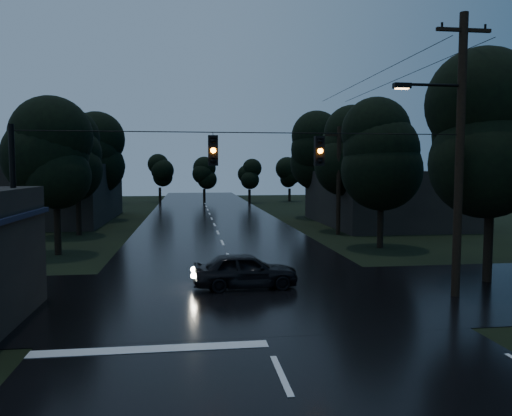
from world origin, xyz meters
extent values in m
cube|color=black|center=(0.00, 30.00, 0.00)|extent=(12.00, 120.00, 0.02)
cube|color=black|center=(0.00, 12.00, 0.00)|extent=(60.00, 9.00, 0.02)
cube|color=black|center=(-7.00, 9.00, 3.20)|extent=(0.30, 7.00, 0.15)
cylinder|color=black|center=(-7.20, 12.00, 1.50)|extent=(0.10, 0.10, 3.00)
cube|color=#EBA35E|center=(-7.05, 10.20, 2.50)|extent=(0.06, 1.20, 0.50)
cube|color=black|center=(14.00, 34.00, 2.20)|extent=(10.00, 14.00, 4.40)
cube|color=black|center=(-14.00, 40.00, 2.50)|extent=(10.00, 16.00, 5.00)
cylinder|color=black|center=(7.50, 11.00, 5.00)|extent=(0.30, 0.30, 10.00)
cube|color=black|center=(7.50, 11.00, 9.40)|extent=(2.00, 0.12, 0.12)
cylinder|color=black|center=(6.40, 11.00, 7.50)|extent=(2.20, 0.10, 0.10)
cube|color=black|center=(5.30, 11.00, 7.45)|extent=(0.60, 0.25, 0.18)
cube|color=#FFB266|center=(5.30, 11.00, 7.35)|extent=(0.45, 0.18, 0.03)
cylinder|color=black|center=(8.30, 28.00, 3.75)|extent=(0.30, 0.30, 7.50)
cube|color=black|center=(8.30, 28.00, 6.90)|extent=(2.00, 0.12, 0.12)
cylinder|color=black|center=(-7.50, 11.00, 3.00)|extent=(0.18, 0.18, 6.00)
cylinder|color=black|center=(0.00, 11.00, 5.80)|extent=(15.00, 0.03, 0.03)
cube|color=black|center=(-1.20, 11.00, 5.20)|extent=(0.32, 0.25, 1.00)
sphere|color=orange|center=(-1.20, 10.85, 5.20)|extent=(0.18, 0.18, 0.18)
cube|color=black|center=(2.40, 11.00, 5.20)|extent=(0.32, 0.25, 1.00)
sphere|color=orange|center=(2.40, 10.85, 5.20)|extent=(0.18, 0.18, 0.18)
cylinder|color=black|center=(10.00, 13.00, 1.40)|extent=(0.36, 0.36, 2.80)
sphere|color=black|center=(10.00, 13.00, 4.80)|extent=(4.48, 4.48, 4.48)
sphere|color=black|center=(10.00, 13.00, 6.00)|extent=(4.48, 4.48, 4.48)
sphere|color=black|center=(10.00, 13.00, 7.20)|extent=(4.48, 4.48, 4.48)
cylinder|color=black|center=(-9.00, 22.00, 1.22)|extent=(0.36, 0.36, 2.45)
sphere|color=black|center=(-9.00, 22.00, 4.20)|extent=(3.92, 3.92, 3.92)
sphere|color=black|center=(-9.00, 22.00, 5.25)|extent=(3.92, 3.92, 3.92)
sphere|color=black|center=(-9.00, 22.00, 6.30)|extent=(3.92, 3.92, 3.92)
cylinder|color=black|center=(-9.60, 30.00, 1.31)|extent=(0.36, 0.36, 2.62)
sphere|color=black|center=(-9.60, 30.00, 4.50)|extent=(4.20, 4.20, 4.20)
sphere|color=black|center=(-9.60, 30.00, 5.62)|extent=(4.20, 4.20, 4.20)
sphere|color=black|center=(-9.60, 30.00, 6.75)|extent=(4.20, 4.20, 4.20)
cylinder|color=black|center=(-10.20, 40.00, 1.40)|extent=(0.36, 0.36, 2.80)
sphere|color=black|center=(-10.20, 40.00, 4.80)|extent=(4.48, 4.48, 4.48)
sphere|color=black|center=(-10.20, 40.00, 6.00)|extent=(4.48, 4.48, 4.48)
sphere|color=black|center=(-10.20, 40.00, 7.20)|extent=(4.48, 4.48, 4.48)
cylinder|color=black|center=(9.00, 22.00, 1.31)|extent=(0.36, 0.36, 2.62)
sphere|color=black|center=(9.00, 22.00, 4.50)|extent=(4.20, 4.20, 4.20)
sphere|color=black|center=(9.00, 22.00, 5.62)|extent=(4.20, 4.20, 4.20)
sphere|color=black|center=(9.00, 22.00, 6.75)|extent=(4.20, 4.20, 4.20)
cylinder|color=black|center=(9.60, 30.00, 1.40)|extent=(0.36, 0.36, 2.80)
sphere|color=black|center=(9.60, 30.00, 4.80)|extent=(4.48, 4.48, 4.48)
sphere|color=black|center=(9.60, 30.00, 6.00)|extent=(4.48, 4.48, 4.48)
sphere|color=black|center=(9.60, 30.00, 7.20)|extent=(4.48, 4.48, 4.48)
cylinder|color=black|center=(10.20, 40.00, 1.49)|extent=(0.36, 0.36, 2.97)
sphere|color=black|center=(10.20, 40.00, 5.10)|extent=(4.76, 4.76, 4.76)
sphere|color=black|center=(10.20, 40.00, 6.38)|extent=(4.76, 4.76, 4.76)
sphere|color=black|center=(10.20, 40.00, 7.65)|extent=(4.76, 4.76, 4.76)
imported|color=black|center=(0.13, 13.29, 0.69)|extent=(4.11, 1.79, 1.38)
camera|label=1|loc=(-1.98, -5.59, 4.61)|focal=35.00mm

